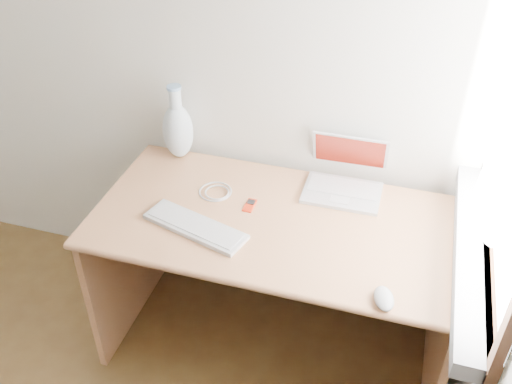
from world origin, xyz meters
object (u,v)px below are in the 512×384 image
(desk, at_px, (280,246))
(laptop, at_px, (345,179))
(external_keyboard, at_px, (195,226))
(vase, at_px, (178,129))

(desk, height_order, laptop, laptop)
(desk, bearing_deg, laptop, 41.59)
(laptop, distance_m, external_keyboard, 0.61)
(external_keyboard, xyz_separation_m, vase, (-0.24, 0.43, 0.12))
(laptop, bearing_deg, desk, -138.85)
(laptop, bearing_deg, vase, 176.75)
(external_keyboard, height_order, vase, vase)
(laptop, xyz_separation_m, external_keyboard, (-0.46, -0.39, -0.04))
(laptop, height_order, vase, vase)
(desk, xyz_separation_m, external_keyboard, (-0.26, -0.21, 0.21))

